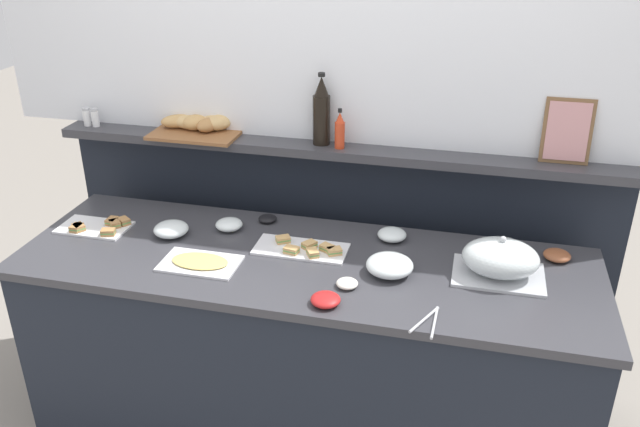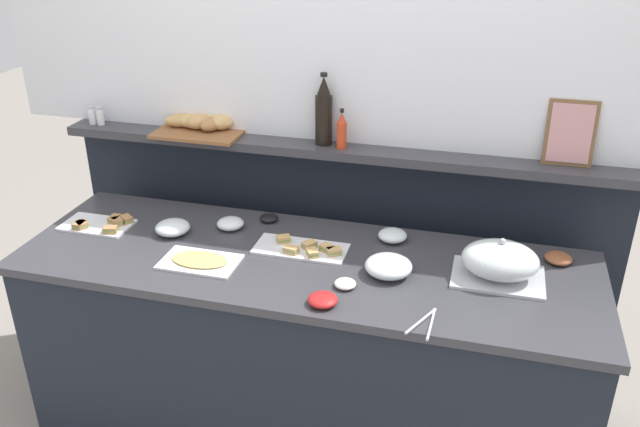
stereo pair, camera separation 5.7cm
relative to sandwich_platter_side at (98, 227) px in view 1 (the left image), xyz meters
name	(u,v)px [view 1 (the left image)]	position (x,y,z in m)	size (l,w,h in m)	color
ground_plane	(335,354)	(0.93, 0.56, -0.93)	(12.00, 12.00, 0.00)	gray
buffet_counter	(305,353)	(0.93, -0.04, -0.47)	(2.30, 0.75, 0.92)	black
back_ledge_unit	(334,254)	(0.93, 0.51, -0.28)	(2.57, 0.22, 1.23)	black
sandwich_platter_side	(98,227)	(0.00, 0.00, 0.00)	(0.30, 0.18, 0.04)	white
sandwich_platter_rear	(304,249)	(0.91, 0.02, 0.00)	(0.38, 0.17, 0.04)	silver
cold_cuts_platter	(200,262)	(0.55, -0.18, 0.00)	(0.30, 0.19, 0.02)	silver
serving_cloche	(500,259)	(1.68, 0.01, 0.06)	(0.34, 0.24, 0.17)	#B7BABF
glass_bowl_large	(390,266)	(1.28, -0.07, 0.02)	(0.18, 0.18, 0.07)	silver
glass_bowl_medium	(229,225)	(0.55, 0.13, 0.01)	(0.12, 0.12, 0.05)	silver
glass_bowl_small	(171,230)	(0.33, 0.02, 0.01)	(0.15, 0.15, 0.06)	silver
glass_bowl_extra	(392,235)	(1.25, 0.21, 0.01)	(0.12, 0.12, 0.05)	silver
condiment_bowl_red	(268,218)	(0.69, 0.25, 0.00)	(0.08, 0.08, 0.03)	black
condiment_bowl_cream	(326,300)	(1.09, -0.33, 0.01)	(0.11, 0.11, 0.04)	red
condiment_bowl_teal	(557,255)	(1.90, 0.20, 0.01)	(0.11, 0.11, 0.04)	brown
condiment_bowl_dark	(347,283)	(1.14, -0.20, 0.00)	(0.08, 0.08, 0.03)	silver
serving_tongs	(430,320)	(1.45, -0.35, -0.01)	(0.09, 0.19, 0.01)	#B7BABF
wine_bottle_dark	(321,113)	(0.89, 0.45, 0.44)	(0.08, 0.08, 0.32)	black
hot_sauce_bottle	(340,131)	(0.97, 0.41, 0.37)	(0.04, 0.04, 0.18)	red
salt_shaker	(87,117)	(-0.26, 0.43, 0.34)	(0.03, 0.03, 0.09)	white
pepper_shaker	(95,118)	(-0.21, 0.43, 0.34)	(0.03, 0.03, 0.09)	white
bread_basket	(201,125)	(0.31, 0.46, 0.34)	(0.40, 0.26, 0.08)	brown
framed_picture	(567,131)	(1.90, 0.47, 0.43)	(0.19, 0.05, 0.26)	brown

